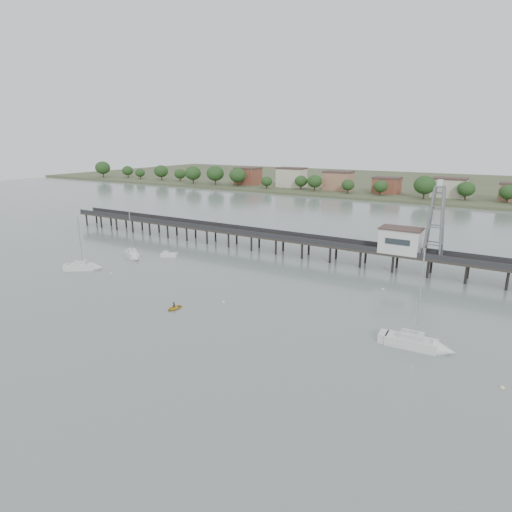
{
  "coord_description": "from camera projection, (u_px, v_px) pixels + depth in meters",
  "views": [
    {
      "loc": [
        44.16,
        -29.87,
        27.2
      ],
      "look_at": [
        0.66,
        42.0,
        4.0
      ],
      "focal_mm": 30.0,
      "sensor_mm": 36.0,
      "label": 1
    }
  ],
  "objects": [
    {
      "name": "sailboat_b",
      "position": [
        133.0,
        256.0,
        100.06
      ],
      "size": [
        7.14,
        5.09,
        11.7
      ],
      "rotation": [
        0.0,
        0.0,
        -0.49
      ],
      "color": "silver",
      "rests_on": "ground"
    },
    {
      "name": "lattice_tower",
      "position": [
        436.0,
        222.0,
        84.72
      ],
      "size": [
        3.2,
        3.2,
        15.5
      ],
      "color": "slate",
      "rests_on": "ground"
    },
    {
      "name": "sailboat_d",
      "position": [
        423.0,
        345.0,
        56.9
      ],
      "size": [
        8.97,
        2.98,
        14.59
      ],
      "rotation": [
        0.0,
        0.0,
        0.04
      ],
      "color": "silver",
      "rests_on": "ground"
    },
    {
      "name": "pier",
      "position": [
        292.0,
        239.0,
        102.38
      ],
      "size": [
        150.0,
        5.0,
        5.5
      ],
      "color": "#2D2823",
      "rests_on": "ground"
    },
    {
      "name": "sailboat_a",
      "position": [
        86.0,
        267.0,
        91.29
      ],
      "size": [
        7.26,
        5.95,
        12.23
      ],
      "rotation": [
        0.0,
        0.0,
        0.61
      ],
      "color": "silver",
      "rests_on": "ground"
    },
    {
      "name": "far_shore",
      "position": [
        429.0,
        184.0,
        251.04
      ],
      "size": [
        500.0,
        170.0,
        10.4
      ],
      "color": "#475133",
      "rests_on": "ground"
    },
    {
      "name": "white_tender",
      "position": [
        169.0,
        255.0,
        101.42
      ],
      "size": [
        4.1,
        2.99,
        1.47
      ],
      "rotation": [
        0.0,
        0.0,
        0.42
      ],
      "color": "silver",
      "rests_on": "ground"
    },
    {
      "name": "pier_building",
      "position": [
        400.0,
        240.0,
        89.14
      ],
      "size": [
        8.4,
        5.4,
        5.3
      ],
      "color": "silver",
      "rests_on": "ground"
    },
    {
      "name": "ground_plane",
      "position": [
        79.0,
        361.0,
        53.92
      ],
      "size": [
        500.0,
        500.0,
        0.0
      ],
      "primitive_type": "plane",
      "color": "slate",
      "rests_on": "ground"
    },
    {
      "name": "dinghy_occupant",
      "position": [
        174.0,
        309.0,
        70.45
      ],
      "size": [
        0.56,
        1.14,
        0.26
      ],
      "primitive_type": "imported",
      "rotation": [
        0.0,
        0.0,
        3.3
      ],
      "color": "black",
      "rests_on": "ground"
    },
    {
      "name": "yellow_dinghy",
      "position": [
        174.0,
        309.0,
        70.45
      ],
      "size": [
        2.01,
        0.75,
        2.74
      ],
      "primitive_type": "imported",
      "rotation": [
        0.0,
        0.0,
        -0.1
      ],
      "color": "gold",
      "rests_on": "ground"
    },
    {
      "name": "mooring_buoys",
      "position": [
        235.0,
        295.0,
        76.55
      ],
      "size": [
        78.45,
        26.33,
        0.39
      ],
      "color": "beige",
      "rests_on": "ground"
    }
  ]
}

